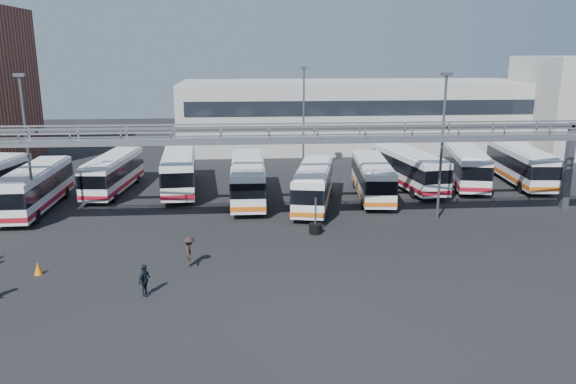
{
  "coord_description": "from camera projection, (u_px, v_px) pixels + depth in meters",
  "views": [
    {
      "loc": [
        -1.52,
        -30.23,
        11.66
      ],
      "look_at": [
        1.29,
        6.0,
        2.45
      ],
      "focal_mm": 35.0,
      "sensor_mm": 36.0,
      "label": 1
    }
  ],
  "objects": [
    {
      "name": "bus_4",
      "position": [
        248.0,
        178.0,
        44.3
      ],
      "size": [
        2.65,
        11.05,
        3.35
      ],
      "rotation": [
        0.0,
        0.0,
        -0.01
      ],
      "color": "silver",
      "rests_on": "ground"
    },
    {
      "name": "cone_right",
      "position": [
        38.0,
        268.0,
        29.93
      ],
      "size": [
        0.52,
        0.52,
        0.7
      ],
      "primitive_type": "cone",
      "rotation": [
        0.0,
        0.0,
        -0.21
      ],
      "color": "orange",
      "rests_on": "ground"
    },
    {
      "name": "pedestrian_d",
      "position": [
        144.0,
        280.0,
        27.25
      ],
      "size": [
        0.72,
        1.02,
        1.61
      ],
      "primitive_type": "imported",
      "rotation": [
        0.0,
        0.0,
        1.19
      ],
      "color": "black",
      "rests_on": "ground"
    },
    {
      "name": "bus_7",
      "position": [
        409.0,
        167.0,
        48.54
      ],
      "size": [
        4.02,
        11.01,
        3.27
      ],
      "rotation": [
        0.0,
        0.0,
        0.15
      ],
      "color": "silver",
      "rests_on": "ground"
    },
    {
      "name": "light_pole_left",
      "position": [
        27.0,
        142.0,
        37.32
      ],
      "size": [
        0.7,
        0.35,
        10.21
      ],
      "color": "#4C4F54",
      "rests_on": "ground"
    },
    {
      "name": "bus_5",
      "position": [
        314.0,
        184.0,
        42.78
      ],
      "size": [
        4.45,
        10.55,
        3.12
      ],
      "rotation": [
        0.0,
        0.0,
        -0.21
      ],
      "color": "silver",
      "rests_on": "ground"
    },
    {
      "name": "gantry",
      "position": [
        268.0,
        147.0,
        36.52
      ],
      "size": [
        51.4,
        5.15,
        7.1
      ],
      "color": "gray",
      "rests_on": "ground"
    },
    {
      "name": "bus_3",
      "position": [
        179.0,
        169.0,
        47.41
      ],
      "size": [
        3.47,
        11.4,
        3.41
      ],
      "rotation": [
        0.0,
        0.0,
        0.08
      ],
      "color": "silver",
      "rests_on": "ground"
    },
    {
      "name": "pedestrian_c",
      "position": [
        189.0,
        252.0,
        30.96
      ],
      "size": [
        0.75,
        1.17,
        1.72
      ],
      "primitive_type": "imported",
      "rotation": [
        0.0,
        0.0,
        1.67
      ],
      "color": "black",
      "rests_on": "ground"
    },
    {
      "name": "bus_8",
      "position": [
        465.0,
        164.0,
        49.75
      ],
      "size": [
        4.71,
        11.19,
        3.31
      ],
      "rotation": [
        0.0,
        0.0,
        -0.21
      ],
      "color": "silver",
      "rests_on": "ground"
    },
    {
      "name": "bus_2",
      "position": [
        113.0,
        172.0,
        47.14
      ],
      "size": [
        3.35,
        10.39,
        3.1
      ],
      "rotation": [
        0.0,
        0.0,
        -0.1
      ],
      "color": "silver",
      "rests_on": "ground"
    },
    {
      "name": "warehouse",
      "position": [
        355.0,
        114.0,
        68.84
      ],
      "size": [
        42.0,
        14.0,
        8.0
      ],
      "primitive_type": "cube",
      "color": "#9E9E99",
      "rests_on": "ground"
    },
    {
      "name": "light_pole_mid",
      "position": [
        442.0,
        139.0,
        38.45
      ],
      "size": [
        0.7,
        0.35,
        10.21
      ],
      "color": "#4C4F54",
      "rests_on": "ground"
    },
    {
      "name": "tire_stack",
      "position": [
        315.0,
        227.0,
        36.67
      ],
      "size": [
        0.84,
        0.84,
        2.41
      ],
      "color": "black",
      "rests_on": "ground"
    },
    {
      "name": "bus_1",
      "position": [
        35.0,
        187.0,
        41.61
      ],
      "size": [
        2.58,
        10.77,
        3.26
      ],
      "rotation": [
        0.0,
        0.0,
        0.01
      ],
      "color": "silver",
      "rests_on": "ground"
    },
    {
      "name": "ground",
      "position": [
        274.0,
        259.0,
        32.2
      ],
      "size": [
        140.0,
        140.0,
        0.0
      ],
      "primitive_type": "plane",
      "color": "black",
      "rests_on": "ground"
    },
    {
      "name": "light_pole_back",
      "position": [
        304.0,
        116.0,
        52.35
      ],
      "size": [
        0.7,
        0.35,
        10.21
      ],
      "color": "#4C4F54",
      "rests_on": "ground"
    },
    {
      "name": "bus_6",
      "position": [
        372.0,
        177.0,
        45.35
      ],
      "size": [
        3.33,
        10.46,
        3.12
      ],
      "rotation": [
        0.0,
        0.0,
        -0.09
      ],
      "color": "silver",
      "rests_on": "ground"
    },
    {
      "name": "bus_9",
      "position": [
        520.0,
        164.0,
        49.97
      ],
      "size": [
        3.57,
        11.07,
        3.3
      ],
      "rotation": [
        0.0,
        0.0,
        -0.1
      ],
      "color": "silver",
      "rests_on": "ground"
    }
  ]
}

